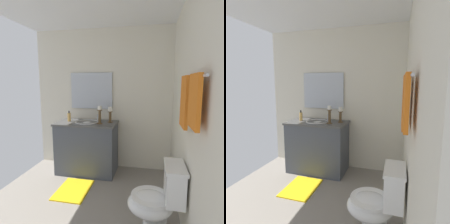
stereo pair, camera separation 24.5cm
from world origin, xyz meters
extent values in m
cube|color=gray|center=(0.00, 0.00, -0.01)|extent=(2.75, 2.45, 0.02)
cube|color=silver|center=(0.00, 1.23, 1.23)|extent=(2.75, 0.04, 2.45)
cube|color=silver|center=(-1.37, 0.00, 1.23)|extent=(0.04, 2.45, 2.45)
cube|color=#474C56|center=(-1.05, -0.20, 0.42)|extent=(0.55, 0.97, 0.84)
cube|color=#4C4C4C|center=(-1.05, -0.20, 0.85)|extent=(0.58, 1.00, 0.03)
sphere|color=black|center=(-1.15, -0.69, 0.46)|extent=(0.02, 0.02, 0.02)
sphere|color=black|center=(-0.95, -0.69, 0.46)|extent=(0.02, 0.02, 0.02)
ellipsoid|color=white|center=(-1.05, -0.20, 0.82)|extent=(0.38, 0.30, 0.11)
torus|color=white|center=(-1.05, -0.20, 0.87)|extent=(0.40, 0.40, 0.02)
cylinder|color=silver|center=(-1.05, -0.01, 0.94)|extent=(0.02, 0.02, 0.14)
cube|color=silver|center=(-1.33, -0.20, 1.38)|extent=(0.02, 0.76, 0.63)
cylinder|color=brown|center=(-1.11, 0.19, 0.87)|extent=(0.09, 0.09, 0.01)
cylinder|color=brown|center=(-1.11, 0.19, 0.95)|extent=(0.04, 0.04, 0.18)
cylinder|color=brown|center=(-1.11, 0.19, 1.05)|extent=(0.08, 0.08, 0.01)
cylinder|color=white|center=(-1.11, 0.19, 1.09)|extent=(0.06, 0.06, 0.07)
cylinder|color=brown|center=(-0.97, 0.05, 0.87)|extent=(0.09, 0.09, 0.01)
cylinder|color=brown|center=(-0.97, 0.05, 0.98)|extent=(0.04, 0.04, 0.22)
cylinder|color=brown|center=(-0.97, 0.05, 1.09)|extent=(0.08, 0.08, 0.01)
cylinder|color=white|center=(-0.97, 0.05, 1.13)|extent=(0.06, 0.06, 0.06)
cylinder|color=#E5B259|center=(-1.08, -0.52, 0.94)|extent=(0.06, 0.06, 0.14)
cylinder|color=black|center=(-1.08, -0.52, 1.03)|extent=(0.02, 0.02, 0.04)
ellipsoid|color=white|center=(0.16, 0.88, 0.32)|extent=(0.38, 0.46, 0.24)
cylinder|color=white|center=(0.16, 0.88, 0.40)|extent=(0.39, 0.39, 0.03)
cube|color=white|center=(0.16, 1.10, 0.56)|extent=(0.36, 0.17, 0.32)
cube|color=white|center=(0.16, 1.10, 0.73)|extent=(0.38, 0.19, 0.03)
cylinder|color=silver|center=(0.35, 1.17, 1.56)|extent=(0.82, 0.02, 0.02)
cube|color=orange|center=(0.15, 1.15, 1.35)|extent=(0.28, 0.03, 0.46)
cube|color=orange|center=(0.56, 1.15, 1.39)|extent=(0.28, 0.03, 0.38)
cube|color=yellow|center=(-0.42, -0.20, 0.01)|extent=(0.60, 0.44, 0.02)
camera|label=1|loc=(1.96, 0.86, 1.51)|focal=30.73mm
camera|label=2|loc=(1.90, 1.10, 1.51)|focal=30.73mm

